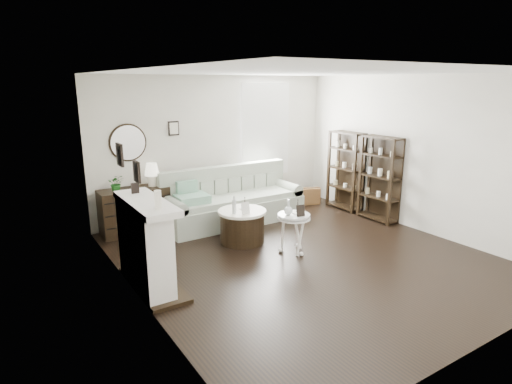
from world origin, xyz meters
TOP-DOWN VIEW (x-y plane):
  - room at (0.73, 2.70)m, footprint 5.50×5.50m
  - fireplace at (-2.32, 0.30)m, footprint 0.50×1.40m
  - shelf_unit_far at (2.33, 1.55)m, footprint 0.30×0.80m
  - shelf_unit_near at (2.33, 0.65)m, footprint 0.30×0.80m
  - sofa at (-0.07, 2.08)m, footprint 2.65×0.92m
  - quilt at (-0.93, 1.95)m, footprint 0.57×0.48m
  - suitcase at (1.89, 2.21)m, footprint 0.56×0.35m
  - dresser at (-1.79, 2.47)m, footprint 1.18×0.51m
  - table_lamp at (-1.44, 2.47)m, footprint 0.31×0.31m
  - potted_plant at (-2.08, 2.42)m, footprint 0.30×0.28m
  - drum_table at (-0.46, 1.03)m, footprint 0.79×0.79m
  - pedestal_table at (-0.02, 0.23)m, footprint 0.51×0.51m
  - eiffel_drum at (-0.38, 1.08)m, footprint 0.13×0.13m
  - bottle_drum at (-0.66, 0.94)m, footprint 0.07×0.07m
  - card_frame_drum at (-0.52, 0.83)m, footprint 0.14×0.06m
  - eiffel_ped at (0.08, 0.26)m, footprint 0.14×0.14m
  - flask_ped at (-0.11, 0.25)m, footprint 0.13×0.13m
  - card_frame_ped at (-0.00, 0.10)m, footprint 0.14×0.08m

SIDE VIEW (x-z plane):
  - suitcase at x=1.89m, z-range 0.00..0.35m
  - drum_table at x=-0.46m, z-range 0.00..0.55m
  - sofa at x=-0.07m, z-range -0.17..0.85m
  - dresser at x=-1.79m, z-range 0.00..0.79m
  - fireplace at x=-2.32m, z-range -0.38..1.46m
  - pedestal_table at x=-0.02m, z-range 0.25..0.87m
  - quilt at x=-0.93m, z-range 0.53..0.67m
  - eiffel_drum at x=-0.38m, z-range 0.55..0.72m
  - card_frame_drum at x=-0.52m, z-range 0.55..0.74m
  - bottle_drum at x=-0.66m, z-range 0.55..0.84m
  - card_frame_ped at x=0.00m, z-range 0.62..0.79m
  - eiffel_ped at x=0.08m, z-range 0.62..0.80m
  - flask_ped at x=-0.11m, z-range 0.62..0.86m
  - shelf_unit_far at x=2.33m, z-range 0.00..1.60m
  - shelf_unit_near at x=2.33m, z-range 0.00..1.60m
  - potted_plant at x=-2.08m, z-range 0.79..1.07m
  - table_lamp at x=-1.44m, z-range 0.79..1.20m
  - room at x=0.73m, z-range -1.15..4.35m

